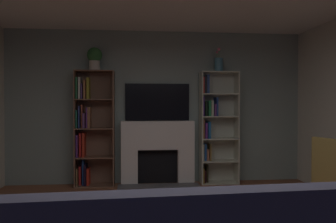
# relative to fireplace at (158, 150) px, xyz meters

# --- Properties ---
(wall_back_accent) EXTENTS (5.43, 0.06, 2.73)m
(wall_back_accent) POSITION_rel_fireplace_xyz_m (0.00, 0.15, 0.77)
(wall_back_accent) COLOR gray
(wall_back_accent) RESTS_ON ground_plane
(fireplace) EXTENTS (1.39, 0.53, 1.12)m
(fireplace) POSITION_rel_fireplace_xyz_m (0.00, 0.00, 0.00)
(fireplace) COLOR white
(fireplace) RESTS_ON ground_plane
(tv) EXTENTS (1.15, 0.06, 0.67)m
(tv) POSITION_rel_fireplace_xyz_m (0.00, 0.09, 0.86)
(tv) COLOR black
(tv) RESTS_ON fireplace
(bookshelf_left) EXTENTS (0.67, 0.34, 2.00)m
(bookshelf_left) POSITION_rel_fireplace_xyz_m (-1.18, -0.01, 0.40)
(bookshelf_left) COLOR brown
(bookshelf_left) RESTS_ON ground_plane
(bookshelf_right) EXTENTS (0.67, 0.34, 2.00)m
(bookshelf_right) POSITION_rel_fireplace_xyz_m (1.01, -0.01, 0.43)
(bookshelf_right) COLOR beige
(bookshelf_right) RESTS_ON ground_plane
(potted_plant) EXTENTS (0.26, 0.26, 0.40)m
(potted_plant) POSITION_rel_fireplace_xyz_m (-1.10, -0.03, 1.63)
(potted_plant) COLOR beige
(potted_plant) RESTS_ON bookshelf_left
(vase_with_flowers) EXTENTS (0.15, 0.15, 0.44)m
(vase_with_flowers) POSITION_rel_fireplace_xyz_m (1.10, -0.03, 1.54)
(vase_with_flowers) COLOR teal
(vase_with_flowers) RESTS_ON bookshelf_right
(armchair) EXTENTS (0.75, 0.77, 1.03)m
(armchair) POSITION_rel_fireplace_xyz_m (1.54, -2.64, -0.08)
(armchair) COLOR brown
(armchair) RESTS_ON ground_plane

